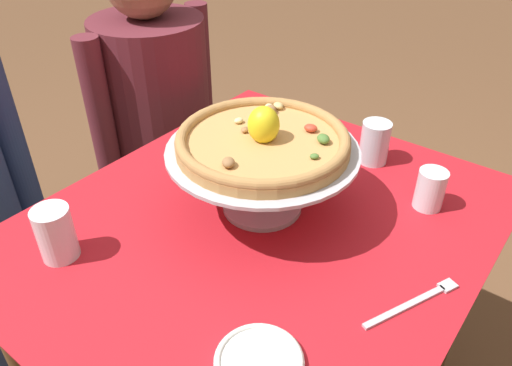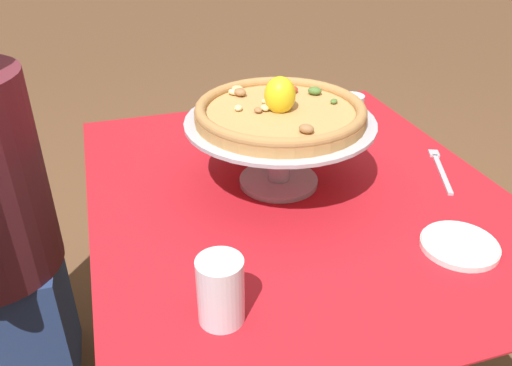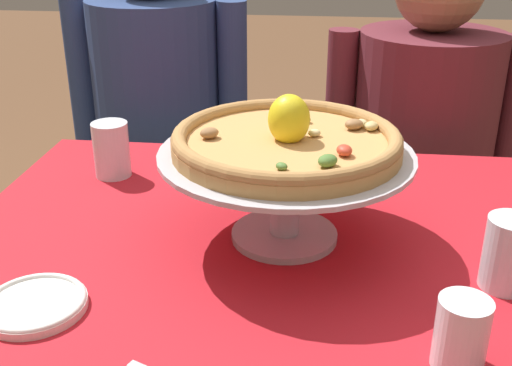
{
  "view_description": "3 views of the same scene",
  "coord_description": "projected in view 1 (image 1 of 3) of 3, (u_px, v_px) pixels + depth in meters",
  "views": [
    {
      "loc": [
        -0.68,
        -0.51,
        1.45
      ],
      "look_at": [
        0.07,
        0.06,
        0.8
      ],
      "focal_mm": 34.74,
      "sensor_mm": 36.0,
      "label": 1
    },
    {
      "loc": [
        -0.92,
        0.38,
        1.36
      ],
      "look_at": [
        0.01,
        0.09,
        0.79
      ],
      "focal_mm": 36.14,
      "sensor_mm": 36.0,
      "label": 2
    },
    {
      "loc": [
        0.1,
        -0.9,
        1.28
      ],
      "look_at": [
        -0.02,
        0.1,
        0.83
      ],
      "focal_mm": 43.89,
      "sensor_mm": 36.0,
      "label": 3
    }
  ],
  "objects": [
    {
      "name": "dining_table",
      "position": [
        260.0,
        262.0,
        1.16
      ],
      "size": [
        1.05,
        0.9,
        0.76
      ],
      "color": "brown",
      "rests_on": "ground"
    },
    {
      "name": "pizza_stand",
      "position": [
        262.0,
        165.0,
        1.06
      ],
      "size": [
        0.41,
        0.41,
        0.16
      ],
      "color": "#B7B7C1",
      "rests_on": "dining_table"
    },
    {
      "name": "pizza",
      "position": [
        263.0,
        140.0,
        1.03
      ],
      "size": [
        0.36,
        0.36,
        0.09
      ],
      "color": "tan",
      "rests_on": "pizza_stand"
    },
    {
      "name": "water_glass_side_right",
      "position": [
        374.0,
        145.0,
        1.26
      ],
      "size": [
        0.07,
        0.07,
        0.11
      ],
      "color": "silver",
      "rests_on": "dining_table"
    },
    {
      "name": "water_glass_back_left",
      "position": [
        57.0,
        236.0,
        0.97
      ],
      "size": [
        0.07,
        0.07,
        0.11
      ],
      "color": "white",
      "rests_on": "dining_table"
    },
    {
      "name": "water_glass_front_right",
      "position": [
        430.0,
        191.0,
        1.11
      ],
      "size": [
        0.06,
        0.06,
        0.09
      ],
      "color": "white",
      "rests_on": "dining_table"
    },
    {
      "name": "side_plate",
      "position": [
        259.0,
        361.0,
        0.79
      ],
      "size": [
        0.14,
        0.14,
        0.02
      ],
      "color": "white",
      "rests_on": "dining_table"
    },
    {
      "name": "dinner_fork",
      "position": [
        416.0,
        301.0,
        0.9
      ],
      "size": [
        0.2,
        0.1,
        0.01
      ],
      "color": "#B7B7C1",
      "rests_on": "dining_table"
    },
    {
      "name": "diner_right",
      "position": [
        159.0,
        125.0,
        1.79
      ],
      "size": [
        0.53,
        0.38,
        1.2
      ],
      "color": "navy",
      "rests_on": "ground"
    }
  ]
}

